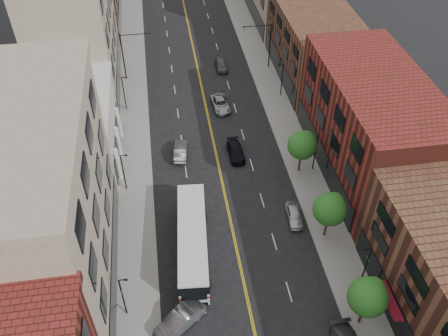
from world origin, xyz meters
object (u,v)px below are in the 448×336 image
city_bus (192,239)px  car_lane_a (236,152)px  car_lane_behind (181,151)px  car_parked_far (294,215)px  car_lane_b (220,104)px  car_angle_b (180,321)px  car_lane_c (221,65)px

city_bus → car_lane_a: 15.53m
car_lane_behind → car_lane_a: bearing=177.5°
car_parked_far → car_lane_b: bearing=106.4°
car_lane_behind → car_lane_a: (6.70, -1.12, -0.07)m
city_bus → car_angle_b: city_bus is taller
city_bus → car_angle_b: size_ratio=2.62×
car_lane_behind → car_lane_c: bearing=-104.9°
car_parked_far → car_lane_a: car_parked_far is taller
car_angle_b → car_parked_far: car_angle_b is taller
car_lane_a → car_lane_c: size_ratio=1.07×
car_parked_far → car_lane_behind: size_ratio=0.88×
car_angle_b → car_lane_behind: (2.02, 22.98, -0.10)m
city_bus → car_lane_b: city_bus is taller
car_angle_b → car_lane_a: car_angle_b is taller
car_angle_b → car_lane_c: car_angle_b is taller
car_lane_behind → car_lane_b: (6.33, 9.29, -0.05)m
car_parked_far → car_lane_behind: 16.65m
car_lane_behind → car_lane_b: 11.25m
city_bus → car_lane_c: size_ratio=3.10×
car_lane_a → car_lane_b: 10.42m
car_lane_b → car_lane_a: bearing=-92.5°
car_lane_b → city_bus: bearing=-109.2°
car_lane_b → car_lane_c: (1.65, 10.48, 0.04)m
car_lane_behind → car_lane_a: car_lane_behind is taller
car_lane_a → car_parked_far: bearing=-70.1°
car_lane_b → car_lane_c: car_lane_c is taller
car_parked_far → car_lane_c: (-3.13, 32.17, 0.06)m
car_angle_b → car_lane_c: (10.01, 42.75, -0.10)m
car_angle_b → car_lane_a: 23.53m
city_bus → car_angle_b: bearing=-99.6°
car_lane_b → car_lane_c: size_ratio=1.16×
car_lane_b → car_angle_b: bearing=-109.1°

